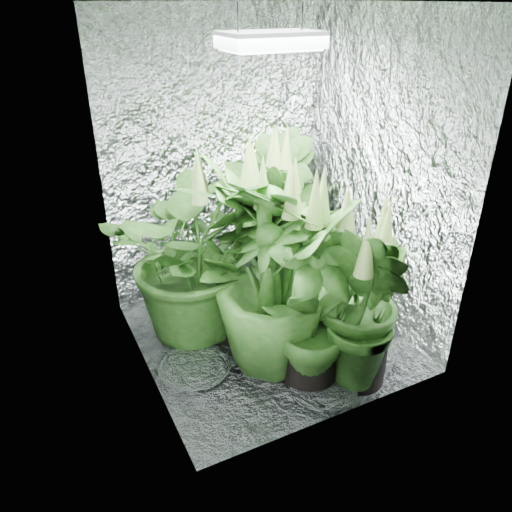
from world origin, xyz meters
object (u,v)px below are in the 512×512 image
at_px(plant_b, 238,253).
at_px(plant_h, 280,270).
at_px(plant_f, 315,296).
at_px(circulation_fan, 302,263).
at_px(plant_c, 283,214).
at_px(plant_d, 273,278).
at_px(grow_lamp, 271,41).
at_px(plant_g, 364,307).
at_px(plant_e, 293,239).
at_px(plant_a, 195,254).

height_order(plant_b, plant_h, plant_b).
relative_size(plant_f, circulation_fan, 3.25).
xyz_separation_m(plant_c, plant_d, (-0.52, -0.82, 0.01)).
relative_size(grow_lamp, circulation_fan, 1.29).
xyz_separation_m(grow_lamp, plant_g, (0.29, -0.60, -1.33)).
height_order(grow_lamp, plant_f, grow_lamp).
height_order(plant_e, plant_f, plant_f).
distance_m(plant_a, plant_b, 0.28).
bearing_deg(plant_f, plant_e, 67.76).
bearing_deg(plant_f, plant_g, -21.73).
xyz_separation_m(plant_a, plant_d, (0.29, -0.49, 0.00)).
bearing_deg(plant_f, plant_d, 115.78).
xyz_separation_m(plant_b, plant_h, (0.30, 0.00, -0.20)).
bearing_deg(plant_b, plant_a, 147.42).
xyz_separation_m(grow_lamp, plant_f, (0.03, -0.49, -1.24)).
xyz_separation_m(plant_f, plant_g, (0.26, -0.10, -0.08)).
xyz_separation_m(plant_f, circulation_fan, (0.56, 1.02, -0.42)).
relative_size(plant_d, plant_f, 1.02).
bearing_deg(plant_e, plant_a, -177.95).
bearing_deg(plant_a, plant_c, 21.72).
distance_m(plant_a, plant_c, 0.88).
xyz_separation_m(plant_c, plant_h, (-0.28, -0.47, -0.17)).
bearing_deg(circulation_fan, plant_b, -156.59).
xyz_separation_m(plant_b, plant_e, (0.49, 0.17, -0.09)).
height_order(plant_d, plant_f, plant_d).
distance_m(plant_b, plant_d, 0.35).
xyz_separation_m(plant_b, circulation_fan, (0.74, 0.42, -0.46)).
bearing_deg(plant_g, plant_f, 158.27).
bearing_deg(plant_e, grow_lamp, -141.09).
bearing_deg(plant_b, plant_c, 39.16).
distance_m(plant_h, circulation_fan, 0.66).
height_order(plant_a, plant_d, plant_d).
bearing_deg(plant_d, grow_lamp, 68.53).
bearing_deg(plant_g, plant_d, 137.11).
height_order(plant_d, circulation_fan, plant_d).
bearing_deg(plant_h, plant_e, 41.41).
xyz_separation_m(plant_f, plant_h, (0.12, 0.60, -0.17)).
relative_size(plant_d, circulation_fan, 3.31).
distance_m(plant_c, plant_h, 0.57).
xyz_separation_m(plant_d, plant_f, (0.12, -0.25, -0.01)).
xyz_separation_m(grow_lamp, plant_d, (-0.10, -0.24, -1.23)).
bearing_deg(plant_e, plant_c, 73.88).
distance_m(plant_d, plant_f, 0.28).
height_order(plant_b, circulation_fan, plant_b).
height_order(grow_lamp, plant_c, grow_lamp).
xyz_separation_m(plant_b, plant_g, (0.44, -0.70, -0.12)).
relative_size(plant_c, plant_g, 1.15).
height_order(plant_d, plant_e, plant_d).
bearing_deg(plant_f, circulation_fan, 61.25).
xyz_separation_m(plant_a, plant_f, (0.41, -0.74, -0.01)).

